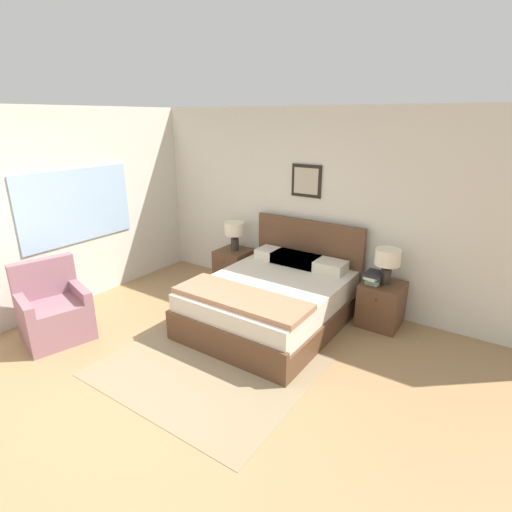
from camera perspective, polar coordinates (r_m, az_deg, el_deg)
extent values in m
plane|color=#99754C|center=(3.96, -17.07, -20.21)|extent=(16.00, 16.00, 0.00)
cube|color=beige|center=(5.62, 6.65, 7.20)|extent=(7.19, 0.06, 2.60)
cube|color=black|center=(5.49, 7.21, 10.60)|extent=(0.44, 0.02, 0.43)
cube|color=#B2A893|center=(5.47, 7.15, 10.58)|extent=(0.36, 0.00, 0.35)
cube|color=beige|center=(6.08, -21.77, 6.88)|extent=(0.06, 5.46, 2.60)
cube|color=#9EBCDB|center=(5.86, -24.20, 6.51)|extent=(0.02, 1.62, 0.97)
cube|color=#897556|center=(4.35, -6.76, -15.35)|extent=(2.08, 1.78, 0.01)
cube|color=brown|center=(5.04, 2.08, -8.21)|extent=(1.60, 1.98, 0.28)
cube|color=brown|center=(4.27, -4.93, -10.98)|extent=(1.60, 0.06, 0.08)
cube|color=beige|center=(4.91, 2.12, -5.29)|extent=(1.54, 1.90, 0.28)
cube|color=brown|center=(5.55, 7.47, 2.22)|extent=(1.60, 0.06, 0.57)
cube|color=#9E7051|center=(4.38, -2.16, -6.01)|extent=(1.57, 0.55, 0.06)
cube|color=beige|center=(5.60, 2.80, 0.19)|extent=(0.52, 0.32, 0.14)
cube|color=beige|center=(5.27, 9.94, -1.35)|extent=(0.52, 0.32, 0.14)
cube|color=gray|center=(5.42, 6.26, -0.56)|extent=(0.52, 0.32, 0.14)
cube|color=gray|center=(5.48, 5.16, -0.32)|extent=(0.52, 0.32, 0.14)
cube|color=#8E606B|center=(5.24, -26.62, -8.25)|extent=(0.81, 0.84, 0.45)
cube|color=#8E606B|center=(5.30, -28.10, -2.76)|extent=(0.30, 0.70, 0.46)
cube|color=#8E606B|center=(5.18, -23.96, -4.53)|extent=(0.66, 0.27, 0.14)
cube|color=#8E606B|center=(5.07, -30.35, -6.07)|extent=(0.66, 0.27, 0.14)
cube|color=brown|center=(6.14, -3.11, -1.60)|extent=(0.49, 0.48, 0.55)
sphere|color=#332D28|center=(5.90, -4.63, -0.93)|extent=(0.02, 0.02, 0.02)
cube|color=brown|center=(5.20, 17.44, -6.58)|extent=(0.49, 0.48, 0.55)
sphere|color=#332D28|center=(4.91, 16.72, -6.07)|extent=(0.02, 0.02, 0.02)
cylinder|color=#2D2823|center=(6.03, -3.04, 1.69)|extent=(0.12, 0.12, 0.18)
cylinder|color=#2D2823|center=(5.99, -3.06, 2.80)|extent=(0.02, 0.02, 0.06)
cylinder|color=beige|center=(5.96, -3.08, 3.97)|extent=(0.30, 0.30, 0.19)
cylinder|color=#2D2823|center=(5.06, 18.04, -2.80)|extent=(0.12, 0.12, 0.18)
cylinder|color=#2D2823|center=(5.02, 18.18, -1.50)|extent=(0.02, 0.02, 0.06)
cylinder|color=beige|center=(4.98, 18.33, -0.14)|extent=(0.30, 0.30, 0.19)
cube|color=silver|center=(5.07, 16.43, -3.55)|extent=(0.15, 0.21, 0.03)
cube|color=#4C7551|center=(5.05, 16.46, -3.22)|extent=(0.21, 0.30, 0.03)
cube|color=silver|center=(5.04, 16.50, -2.84)|extent=(0.19, 0.27, 0.04)
cube|color=#232328|center=(5.03, 16.54, -2.45)|extent=(0.20, 0.24, 0.04)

